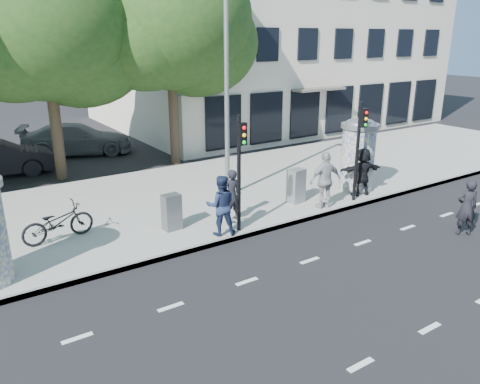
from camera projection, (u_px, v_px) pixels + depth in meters
ground at (349, 283)px, 11.14m from camera, size 120.00×120.00×0.00m
sidewalk at (197, 195)px, 17.04m from camera, size 40.00×8.00×0.15m
curb at (261, 231)px, 13.92m from camera, size 40.00×0.10×0.16m
lane_dash_near at (430, 328)px, 9.40m from camera, size 32.00×0.12×0.01m
lane_dash_far at (310, 260)px, 12.24m from camera, size 32.00×0.12×0.01m
ad_column_right at (358, 153)px, 17.10m from camera, size 1.36×1.36×2.65m
traffic_pole_near at (240, 162)px, 13.11m from camera, size 0.22×0.31×3.40m
traffic_pole_far at (359, 142)px, 15.63m from camera, size 0.22×0.31×3.40m
street_lamp at (228, 62)px, 15.28m from camera, size 0.25×0.93×8.00m
tree_near_left at (43, 23)px, 17.41m from camera, size 6.80×6.80×8.97m
tree_center at (170, 18)px, 19.64m from camera, size 7.00×7.00×9.30m
building at (263, 30)px, 31.34m from camera, size 20.30×15.85×12.00m
ped_b at (231, 195)px, 14.32m from camera, size 0.62×0.44×1.62m
ped_c at (221, 205)px, 13.24m from camera, size 1.06×0.96×1.76m
ped_e at (325, 180)px, 15.30m from camera, size 1.22×0.84×1.91m
ped_f at (362, 172)px, 16.60m from camera, size 1.70×0.99×1.73m
man_road at (467, 207)px, 13.61m from camera, size 0.74×0.68×1.69m
bicycle at (58, 222)px, 12.97m from camera, size 0.91×2.05×1.04m
cabinet_left at (172, 212)px, 13.69m from camera, size 0.53×0.40×1.08m
cabinet_right at (296, 186)px, 15.94m from camera, size 0.62×0.49×1.17m
car_right at (77, 139)px, 23.12m from camera, size 3.77×5.66×1.52m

